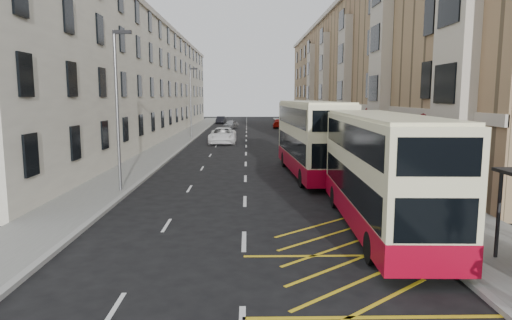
{
  "coord_description": "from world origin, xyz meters",
  "views": [
    {
      "loc": [
        0.12,
        -11.09,
        4.93
      ],
      "look_at": [
        0.47,
        6.88,
        2.41
      ],
      "focal_mm": 32.0,
      "sensor_mm": 36.0,
      "label": 1
    }
  ],
  "objects_px": {
    "white_van": "(223,136)",
    "car_silver": "(231,124)",
    "car_dark": "(221,120)",
    "street_lamp_far": "(191,99)",
    "double_decker_rear": "(312,138)",
    "street_lamp_near": "(118,102)",
    "car_red": "(280,123)",
    "pedestrian_far": "(458,227)",
    "double_decker_front": "(381,172)"
  },
  "relations": [
    {
      "from": "white_van",
      "to": "car_silver",
      "type": "relative_size",
      "value": 1.53
    },
    {
      "from": "white_van",
      "to": "car_dark",
      "type": "relative_size",
      "value": 1.49
    },
    {
      "from": "street_lamp_far",
      "to": "car_silver",
      "type": "height_order",
      "value": "street_lamp_far"
    },
    {
      "from": "double_decker_rear",
      "to": "car_dark",
      "type": "bearing_deg",
      "value": 96.05
    },
    {
      "from": "street_lamp_near",
      "to": "car_red",
      "type": "bearing_deg",
      "value": 76.54
    },
    {
      "from": "car_silver",
      "to": "white_van",
      "type": "bearing_deg",
      "value": -73.88
    },
    {
      "from": "double_decker_rear",
      "to": "pedestrian_far",
      "type": "xyz_separation_m",
      "value": [
        2.25,
        -15.12,
        -1.26
      ]
    },
    {
      "from": "white_van",
      "to": "car_silver",
      "type": "bearing_deg",
      "value": 90.12
    },
    {
      "from": "street_lamp_far",
      "to": "double_decker_rear",
      "type": "height_order",
      "value": "street_lamp_far"
    },
    {
      "from": "white_van",
      "to": "car_red",
      "type": "xyz_separation_m",
      "value": [
        7.68,
        23.46,
        -0.12
      ]
    },
    {
      "from": "pedestrian_far",
      "to": "car_silver",
      "type": "xyz_separation_m",
      "value": [
        -8.77,
        56.9,
        -0.43
      ]
    },
    {
      "from": "car_dark",
      "to": "double_decker_rear",
      "type": "bearing_deg",
      "value": -76.55
    },
    {
      "from": "car_silver",
      "to": "street_lamp_near",
      "type": "bearing_deg",
      "value": -78.53
    },
    {
      "from": "street_lamp_near",
      "to": "white_van",
      "type": "height_order",
      "value": "street_lamp_near"
    },
    {
      "from": "double_decker_front",
      "to": "street_lamp_far",
      "type": "bearing_deg",
      "value": 109.11
    },
    {
      "from": "street_lamp_far",
      "to": "double_decker_front",
      "type": "bearing_deg",
      "value": -72.85
    },
    {
      "from": "street_lamp_far",
      "to": "double_decker_rear",
      "type": "xyz_separation_m",
      "value": [
        10.45,
        -25.06,
        -2.29
      ]
    },
    {
      "from": "street_lamp_near",
      "to": "car_silver",
      "type": "height_order",
      "value": "street_lamp_near"
    },
    {
      "from": "double_decker_rear",
      "to": "pedestrian_far",
      "type": "height_order",
      "value": "double_decker_rear"
    },
    {
      "from": "double_decker_rear",
      "to": "car_dark",
      "type": "xyz_separation_m",
      "value": [
        -8.77,
        54.87,
        -1.69
      ]
    },
    {
      "from": "double_decker_front",
      "to": "car_red",
      "type": "distance_m",
      "value": 55.08
    },
    {
      "from": "double_decker_front",
      "to": "car_dark",
      "type": "bearing_deg",
      "value": 100.22
    },
    {
      "from": "white_van",
      "to": "car_dark",
      "type": "height_order",
      "value": "white_van"
    },
    {
      "from": "double_decker_front",
      "to": "pedestrian_far",
      "type": "relative_size",
      "value": 5.74
    },
    {
      "from": "street_lamp_far",
      "to": "car_silver",
      "type": "distance_m",
      "value": 17.64
    },
    {
      "from": "double_decker_front",
      "to": "car_red",
      "type": "xyz_separation_m",
      "value": [
        0.2,
        55.06,
        -1.48
      ]
    },
    {
      "from": "street_lamp_far",
      "to": "car_red",
      "type": "relative_size",
      "value": 1.65
    },
    {
      "from": "car_red",
      "to": "car_dark",
      "type": "bearing_deg",
      "value": -43.04
    },
    {
      "from": "street_lamp_near",
      "to": "car_silver",
      "type": "distance_m",
      "value": 47.06
    },
    {
      "from": "double_decker_front",
      "to": "car_silver",
      "type": "relative_size",
      "value": 2.8
    },
    {
      "from": "car_silver",
      "to": "car_dark",
      "type": "distance_m",
      "value": 13.28
    },
    {
      "from": "car_silver",
      "to": "car_dark",
      "type": "xyz_separation_m",
      "value": [
        -2.26,
        13.09,
        -0.0
      ]
    },
    {
      "from": "pedestrian_far",
      "to": "white_van",
      "type": "bearing_deg",
      "value": -57.76
    },
    {
      "from": "street_lamp_near",
      "to": "white_van",
      "type": "distance_m",
      "value": 25.4
    },
    {
      "from": "car_red",
      "to": "white_van",
      "type": "bearing_deg",
      "value": 78.29
    },
    {
      "from": "car_red",
      "to": "double_decker_front",
      "type": "bearing_deg",
      "value": 96.2
    },
    {
      "from": "street_lamp_near",
      "to": "double_decker_rear",
      "type": "xyz_separation_m",
      "value": [
        10.45,
        4.94,
        -2.29
      ]
    },
    {
      "from": "double_decker_rear",
      "to": "white_van",
      "type": "height_order",
      "value": "double_decker_rear"
    },
    {
      "from": "street_lamp_far",
      "to": "car_red",
      "type": "height_order",
      "value": "street_lamp_far"
    },
    {
      "from": "street_lamp_near",
      "to": "car_silver",
      "type": "bearing_deg",
      "value": 85.19
    },
    {
      "from": "car_silver",
      "to": "double_decker_front",
      "type": "bearing_deg",
      "value": -65.82
    },
    {
      "from": "double_decker_front",
      "to": "double_decker_rear",
      "type": "relative_size",
      "value": 0.93
    },
    {
      "from": "street_lamp_far",
      "to": "double_decker_rear",
      "type": "distance_m",
      "value": 27.24
    },
    {
      "from": "pedestrian_far",
      "to": "car_dark",
      "type": "relative_size",
      "value": 0.47
    },
    {
      "from": "street_lamp_near",
      "to": "car_dark",
      "type": "xyz_separation_m",
      "value": [
        1.68,
        59.82,
        -3.98
      ]
    },
    {
      "from": "street_lamp_far",
      "to": "double_decker_front",
      "type": "relative_size",
      "value": 0.74
    },
    {
      "from": "pedestrian_far",
      "to": "car_dark",
      "type": "xyz_separation_m",
      "value": [
        -11.02,
        69.99,
        -0.43
      ]
    },
    {
      "from": "pedestrian_far",
      "to": "car_dark",
      "type": "bearing_deg",
      "value": -62.97
    },
    {
      "from": "white_van",
      "to": "car_dark",
      "type": "xyz_separation_m",
      "value": [
        -2.19,
        35.0,
        -0.17
      ]
    },
    {
      "from": "double_decker_rear",
      "to": "car_silver",
      "type": "distance_m",
      "value": 42.32
    }
  ]
}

